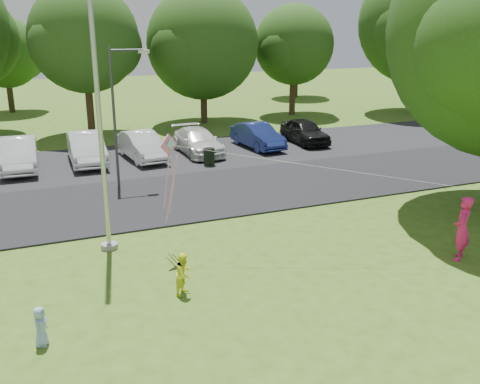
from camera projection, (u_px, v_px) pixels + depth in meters
name	position (u px, v px, depth m)	size (l,w,h in m)	color
ground	(292.00, 303.00, 12.82)	(120.00, 120.00, 0.00)	#385C18
park_road	(184.00, 196.00, 20.74)	(60.00, 6.00, 0.06)	black
parking_strip	(146.00, 159.00, 26.46)	(42.00, 7.00, 0.06)	black
flagpole	(99.00, 109.00, 14.69)	(0.50, 0.50, 10.00)	#B7BABF
street_lamp	(119.00, 105.00, 21.06)	(1.57, 0.25, 5.58)	#3F3F44
trash_can	(209.00, 157.00, 25.04)	(0.54, 0.54, 0.86)	black
tree_row	(134.00, 36.00, 33.03)	(64.35, 11.94, 10.88)	#332316
horizon_trees	(141.00, 51.00, 42.86)	(77.46, 7.20, 7.02)	#332316
parked_cars	(122.00, 146.00, 25.81)	(20.01, 5.18, 1.45)	#B2B7BF
woman	(462.00, 228.00, 14.96)	(0.68, 0.44, 1.86)	#E81E6D
child_yellow	(184.00, 274.00, 13.12)	(0.52, 0.41, 1.08)	#F6FF28
child_blue	(40.00, 327.00, 11.01)	(0.43, 0.28, 0.88)	#8EACDB
kite	(178.00, 161.00, 14.85)	(7.68, 3.85, 2.67)	pink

